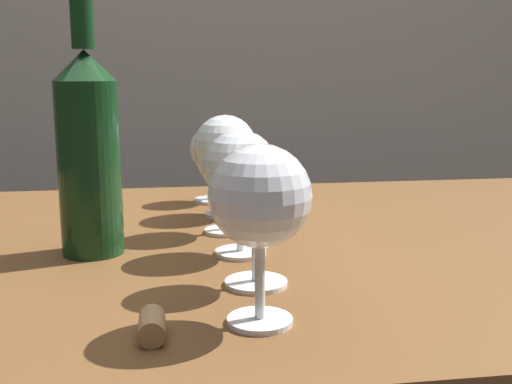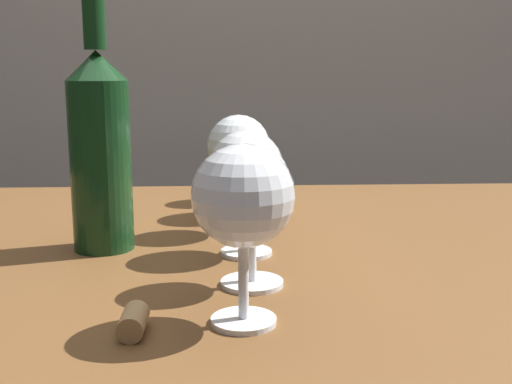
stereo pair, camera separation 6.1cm
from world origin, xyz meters
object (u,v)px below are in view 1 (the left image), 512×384
at_px(wine_glass_port, 240,171).
at_px(wine_bottle, 89,149).
at_px(wine_glass_cabernet, 260,200).
at_px(cork, 152,326).
at_px(wine_glass_white, 212,151).
at_px(wine_glass_rose, 226,159).
at_px(wine_glass_pinot, 225,149).
at_px(wine_glass_chardonnay, 256,186).

distance_m(wine_glass_port, wine_bottle, 0.18).
distance_m(wine_glass_cabernet, cork, 0.13).
bearing_deg(cork, wine_glass_port, 65.90).
height_order(wine_glass_white, cork, wine_glass_white).
bearing_deg(wine_glass_rose, wine_glass_white, 96.01).
bearing_deg(cork, wine_glass_pinot, 74.11).
bearing_deg(wine_glass_pinot, wine_glass_chardonnay, -87.64).
height_order(wine_glass_chardonnay, cork, wine_glass_chardonnay).
relative_size(wine_glass_rose, wine_bottle, 0.43).
height_order(wine_glass_cabernet, wine_glass_rose, wine_glass_cabernet).
bearing_deg(wine_glass_cabernet, wine_glass_rose, 88.15).
relative_size(wine_glass_rose, cork, 3.23).
height_order(wine_glass_chardonnay, wine_bottle, wine_bottle).
height_order(wine_glass_pinot, wine_bottle, wine_bottle).
bearing_deg(wine_glass_white, wine_glass_port, -88.67).
bearing_deg(wine_glass_port, wine_glass_white, 91.33).
xyz_separation_m(wine_glass_rose, wine_bottle, (-0.18, -0.17, 0.04)).
xyz_separation_m(wine_glass_chardonnay, wine_bottle, (-0.18, 0.14, 0.02)).
xyz_separation_m(wine_glass_chardonnay, wine_glass_rose, (0.00, 0.31, -0.02)).
relative_size(wine_glass_white, wine_bottle, 0.40).
relative_size(wine_glass_cabernet, cork, 3.70).
height_order(wine_glass_port, wine_glass_pinot, wine_glass_pinot).
bearing_deg(wine_glass_rose, cork, -103.75).
relative_size(wine_glass_chardonnay, wine_glass_pinot, 0.92).
xyz_separation_m(wine_glass_port, wine_glass_pinot, (-0.01, 0.10, 0.01)).
distance_m(wine_glass_chardonnay, wine_bottle, 0.23).
distance_m(wine_glass_chardonnay, wine_glass_rose, 0.31).
distance_m(wine_glass_chardonnay, wine_glass_pinot, 0.21).
height_order(wine_glass_rose, cork, wine_glass_rose).
bearing_deg(wine_glass_rose, wine_glass_pinot, -96.28).
distance_m(wine_glass_pinot, wine_glass_white, 0.21).
height_order(wine_glass_white, wine_bottle, wine_bottle).
relative_size(wine_glass_rose, wine_glass_white, 1.08).
distance_m(wine_glass_port, wine_glass_pinot, 0.11).
distance_m(wine_glass_rose, cork, 0.45).
relative_size(wine_glass_cabernet, wine_glass_pinot, 0.98).
bearing_deg(wine_bottle, wine_glass_cabernet, -55.62).
bearing_deg(wine_glass_white, cork, -99.87).
xyz_separation_m(wine_glass_chardonnay, cork, (-0.10, -0.12, -0.09)).
relative_size(wine_glass_cabernet, wine_glass_white, 1.24).
bearing_deg(wine_bottle, wine_glass_white, 59.19).
xyz_separation_m(wine_glass_cabernet, wine_glass_pinot, (0.00, 0.31, 0.00)).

